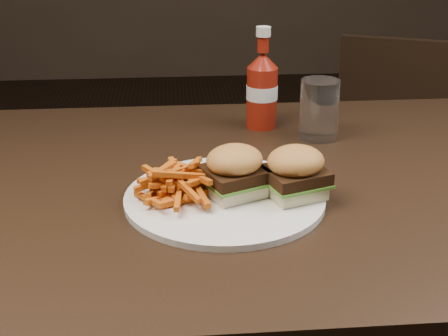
{
  "coord_description": "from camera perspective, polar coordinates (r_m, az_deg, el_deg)",
  "views": [
    {
      "loc": [
        -0.14,
        -0.93,
        1.17
      ],
      "look_at": [
        -0.07,
        -0.08,
        0.8
      ],
      "focal_mm": 50.0,
      "sensor_mm": 36.0,
      "label": 1
    }
  ],
  "objects": [
    {
      "name": "dining_table",
      "position": [
        1.03,
        3.28,
        -1.79
      ],
      "size": [
        1.2,
        0.8,
        0.04
      ],
      "primitive_type": "cube",
      "color": "black",
      "rests_on": "ground"
    },
    {
      "name": "fries_pile",
      "position": [
        0.93,
        -4.66,
        -1.23
      ],
      "size": [
        0.13,
        0.13,
        0.04
      ],
      "primitive_type": null,
      "rotation": [
        0.0,
        0.0,
        -0.2
      ],
      "color": "#C76202",
      "rests_on": "plate"
    },
    {
      "name": "sandwich_half_b",
      "position": [
        0.94,
        6.46,
        -1.92
      ],
      "size": [
        0.1,
        0.09,
        0.02
      ],
      "primitive_type": "cube",
      "rotation": [
        0.0,
        0.0,
        0.33
      ],
      "color": "beige",
      "rests_on": "plate"
    },
    {
      "name": "tumbler",
      "position": [
        1.19,
        8.68,
        5.26
      ],
      "size": [
        0.09,
        0.09,
        0.12
      ],
      "primitive_type": "cylinder",
      "rotation": [
        0.0,
        0.0,
        -0.34
      ],
      "color": "white",
      "rests_on": "dining_table"
    },
    {
      "name": "chair_far",
      "position": [
        2.02,
        15.64,
        0.96
      ],
      "size": [
        0.49,
        0.49,
        0.04
      ],
      "primitive_type": "cube",
      "rotation": [
        0.0,
        0.0,
        2.74
      ],
      "color": "black",
      "rests_on": "ground"
    },
    {
      "name": "ketchup_bottle",
      "position": [
        1.24,
        3.48,
        6.42
      ],
      "size": [
        0.08,
        0.08,
        0.12
      ],
      "primitive_type": "cylinder",
      "rotation": [
        0.0,
        0.0,
        0.37
      ],
      "color": "maroon",
      "rests_on": "dining_table"
    },
    {
      "name": "plate",
      "position": [
        0.94,
        0.05,
        -2.76
      ],
      "size": [
        0.3,
        0.3,
        0.01
      ],
      "primitive_type": "cylinder",
      "color": "white",
      "rests_on": "dining_table"
    },
    {
      "name": "sandwich_half_a",
      "position": [
        0.93,
        0.95,
        -1.83
      ],
      "size": [
        0.1,
        0.1,
        0.02
      ],
      "primitive_type": "cube",
      "rotation": [
        0.0,
        0.0,
        0.41
      ],
      "color": "#FDF8C4",
      "rests_on": "plate"
    }
  ]
}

